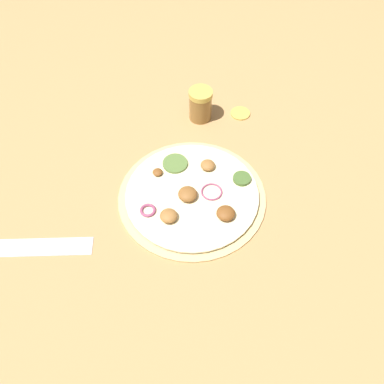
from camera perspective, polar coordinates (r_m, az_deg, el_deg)
name	(u,v)px	position (r m, az deg, el deg)	size (l,w,h in m)	color
ground_plane	(192,197)	(0.89, 0.00, -0.69)	(3.00, 3.00, 0.00)	tan
pizza	(192,195)	(0.88, 0.05, -0.43)	(0.29, 0.29, 0.03)	#D6B77A
spice_jar	(200,104)	(1.01, 1.08, 11.05)	(0.05, 0.05, 0.08)	olive
loose_cap	(240,113)	(1.05, 6.16, 9.98)	(0.04, 0.04, 0.01)	gold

